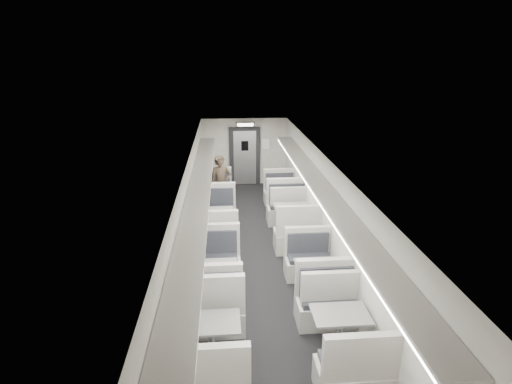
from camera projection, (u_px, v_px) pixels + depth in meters
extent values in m
cube|color=black|center=(259.00, 267.00, 9.08)|extent=(3.00, 12.00, 0.12)
cube|color=silver|center=(260.00, 160.00, 8.25)|extent=(3.00, 12.00, 0.12)
cube|color=silver|center=(245.00, 152.00, 14.37)|extent=(3.00, 0.12, 2.40)
cube|color=silver|center=(187.00, 219.00, 8.54)|extent=(0.12, 12.00, 2.40)
cube|color=silver|center=(330.00, 214.00, 8.78)|extent=(0.12, 12.00, 2.40)
cube|color=#B1AEA6|center=(217.00, 210.00, 11.71)|extent=(0.97, 0.54, 0.41)
cube|color=black|center=(216.00, 201.00, 11.65)|extent=(0.86, 0.43, 0.09)
cube|color=#B1AEA6|center=(216.00, 195.00, 11.35)|extent=(0.97, 0.11, 0.64)
cube|color=#B1AEA6|center=(217.00, 194.00, 13.05)|extent=(0.97, 0.54, 0.41)
cube|color=black|center=(217.00, 187.00, 12.94)|extent=(0.86, 0.43, 0.09)
cube|color=#B1AEA6|center=(217.00, 177.00, 13.06)|extent=(0.97, 0.11, 0.64)
cylinder|color=silver|center=(217.00, 198.00, 12.34)|extent=(0.09, 0.09, 0.63)
cylinder|color=silver|center=(217.00, 207.00, 12.44)|extent=(0.33, 0.33, 0.03)
cube|color=gray|center=(216.00, 187.00, 12.23)|extent=(0.80, 0.55, 0.04)
cube|color=#B1AEA6|center=(215.00, 245.00, 9.51)|extent=(1.10, 0.61, 0.47)
cube|color=black|center=(215.00, 233.00, 9.45)|extent=(0.97, 0.49, 0.10)
cube|color=#B1AEA6|center=(214.00, 226.00, 9.11)|extent=(1.10, 0.12, 0.72)
cube|color=#B1AEA6|center=(216.00, 218.00, 11.03)|extent=(1.10, 0.61, 0.47)
cube|color=black|center=(216.00, 209.00, 10.91)|extent=(0.97, 0.49, 0.10)
cube|color=#B1AEA6|center=(216.00, 195.00, 11.05)|extent=(1.10, 0.12, 0.72)
cylinder|color=silver|center=(216.00, 226.00, 10.23)|extent=(0.10, 0.10, 0.71)
cylinder|color=silver|center=(216.00, 238.00, 10.34)|extent=(0.37, 0.37, 0.03)
cube|color=gray|center=(215.00, 212.00, 10.10)|extent=(0.91, 0.62, 0.04)
cube|color=#B1AEA6|center=(213.00, 318.00, 6.88)|extent=(1.10, 0.61, 0.47)
cube|color=black|center=(212.00, 303.00, 6.82)|extent=(0.98, 0.49, 0.10)
cube|color=#B1AEA6|center=(211.00, 295.00, 6.48)|extent=(1.10, 0.12, 0.73)
cube|color=#B1AEA6|center=(215.00, 270.00, 8.41)|extent=(1.10, 0.61, 0.47)
cube|color=black|center=(214.00, 258.00, 8.28)|extent=(0.98, 0.49, 0.10)
cube|color=#B1AEA6|center=(214.00, 240.00, 8.42)|extent=(1.10, 0.12, 0.73)
cylinder|color=silver|center=(214.00, 286.00, 7.61)|extent=(0.10, 0.10, 0.72)
cylinder|color=silver|center=(214.00, 301.00, 7.72)|extent=(0.37, 0.37, 0.03)
cube|color=gray|center=(213.00, 267.00, 7.47)|extent=(0.91, 0.62, 0.04)
cube|color=black|center=(210.00, 373.00, 5.33)|extent=(0.95, 0.48, 0.10)
cube|color=#B1AEA6|center=(208.00, 369.00, 5.00)|extent=(1.07, 0.12, 0.71)
cube|color=#B1AEA6|center=(213.00, 318.00, 6.88)|extent=(1.07, 0.60, 0.45)
cube|color=black|center=(212.00, 306.00, 6.76)|extent=(0.95, 0.48, 0.10)
cube|color=#B1AEA6|center=(212.00, 282.00, 6.89)|extent=(1.07, 0.12, 0.71)
cylinder|color=silver|center=(212.00, 344.00, 6.09)|extent=(0.10, 0.10, 0.70)
cylinder|color=silver|center=(212.00, 362.00, 6.20)|extent=(0.36, 0.36, 0.03)
cube|color=gray|center=(211.00, 323.00, 5.97)|extent=(0.89, 0.61, 0.04)
cube|color=#B1AEA6|center=(287.00, 214.00, 11.39)|extent=(1.00, 0.55, 0.42)
cube|color=black|center=(287.00, 205.00, 11.33)|extent=(0.88, 0.44, 0.09)
cube|color=#B1AEA6|center=(288.00, 199.00, 11.02)|extent=(1.00, 0.11, 0.66)
cube|color=#B1AEA6|center=(280.00, 197.00, 12.77)|extent=(1.00, 0.55, 0.42)
cube|color=black|center=(280.00, 189.00, 12.65)|extent=(0.88, 0.44, 0.09)
cube|color=#B1AEA6|center=(279.00, 179.00, 12.78)|extent=(1.00, 0.11, 0.66)
cylinder|color=silver|center=(283.00, 201.00, 12.04)|extent=(0.09, 0.09, 0.65)
cylinder|color=silver|center=(283.00, 211.00, 12.14)|extent=(0.34, 0.34, 0.03)
cube|color=gray|center=(283.00, 190.00, 11.92)|extent=(0.83, 0.56, 0.04)
cube|color=#B1AEA6|center=(298.00, 241.00, 9.70)|extent=(1.14, 0.64, 0.49)
cube|color=black|center=(298.00, 229.00, 9.63)|extent=(1.01, 0.51, 0.11)
cube|color=#B1AEA6|center=(301.00, 221.00, 9.27)|extent=(1.14, 0.13, 0.75)
cube|color=#B1AEA6|center=(287.00, 214.00, 11.28)|extent=(1.14, 0.64, 0.49)
cube|color=black|center=(288.00, 205.00, 11.15)|extent=(1.01, 0.51, 0.11)
cube|color=#B1AEA6|center=(286.00, 191.00, 11.29)|extent=(1.14, 0.13, 0.75)
cylinder|color=silver|center=(292.00, 222.00, 10.45)|extent=(0.11, 0.11, 0.74)
cylinder|color=silver|center=(292.00, 234.00, 10.56)|extent=(0.39, 0.39, 0.03)
cube|color=gray|center=(293.00, 207.00, 10.31)|extent=(0.95, 0.65, 0.04)
cube|color=#B1AEA6|center=(325.00, 308.00, 7.17)|extent=(0.99, 0.55, 0.42)
cube|color=black|center=(325.00, 295.00, 7.11)|extent=(0.88, 0.44, 0.09)
cube|color=#B1AEA6|center=(329.00, 289.00, 6.81)|extent=(0.99, 0.11, 0.66)
cube|color=#B1AEA6|center=(308.00, 267.00, 8.55)|extent=(0.99, 0.55, 0.42)
cube|color=black|center=(309.00, 257.00, 8.43)|extent=(0.88, 0.44, 0.09)
cube|color=#B1AEA6|center=(307.00, 241.00, 8.56)|extent=(0.99, 0.11, 0.66)
cylinder|color=silver|center=(316.00, 281.00, 7.82)|extent=(0.09, 0.09, 0.65)
cylinder|color=silver|center=(315.00, 295.00, 7.92)|extent=(0.34, 0.34, 0.03)
cube|color=gray|center=(317.00, 265.00, 7.70)|extent=(0.82, 0.56, 0.04)
cube|color=#B1AEA6|center=(354.00, 379.00, 5.59)|extent=(1.06, 0.59, 0.45)
cube|color=black|center=(355.00, 362.00, 5.53)|extent=(0.94, 0.47, 0.10)
cube|color=#B1AEA6|center=(362.00, 357.00, 5.20)|extent=(1.06, 0.12, 0.70)
cube|color=#B1AEA6|center=(326.00, 311.00, 7.07)|extent=(1.06, 0.59, 0.45)
cube|color=black|center=(328.00, 299.00, 6.95)|extent=(0.94, 0.47, 0.10)
cube|color=#B1AEA6|center=(325.00, 276.00, 7.08)|extent=(1.06, 0.12, 0.70)
cylinder|color=silver|center=(339.00, 335.00, 6.29)|extent=(0.10, 0.10, 0.69)
cylinder|color=silver|center=(337.00, 352.00, 6.40)|extent=(0.36, 0.36, 0.03)
cube|color=gray|center=(341.00, 314.00, 6.16)|extent=(0.88, 0.60, 0.04)
imported|color=black|center=(221.00, 184.00, 11.87)|extent=(0.69, 0.50, 1.73)
cube|color=black|center=(199.00, 169.00, 11.70)|extent=(0.02, 1.18, 0.84)
cube|color=black|center=(194.00, 193.00, 9.63)|extent=(0.02, 1.18, 0.84)
cube|color=black|center=(186.00, 232.00, 7.56)|extent=(0.02, 1.18, 0.84)
cube|color=black|center=(173.00, 299.00, 5.49)|extent=(0.02, 1.18, 0.84)
cube|color=#B1AEA6|center=(199.00, 191.00, 8.05)|extent=(0.46, 10.40, 0.05)
cube|color=white|center=(209.00, 193.00, 8.08)|extent=(0.05, 10.20, 0.04)
cube|color=#B1AEA6|center=(322.00, 188.00, 8.24)|extent=(0.46, 10.40, 0.05)
cube|color=white|center=(312.00, 190.00, 8.24)|extent=(0.05, 10.20, 0.04)
cube|color=black|center=(245.00, 156.00, 14.30)|extent=(1.10, 0.10, 2.10)
cube|color=silver|center=(245.00, 158.00, 14.29)|extent=(0.80, 0.05, 1.95)
cube|color=black|center=(245.00, 146.00, 14.11)|extent=(0.25, 0.02, 0.35)
cube|color=black|center=(245.00, 124.00, 13.44)|extent=(0.62, 0.10, 0.16)
cube|color=silver|center=(245.00, 125.00, 13.38)|extent=(0.54, 0.02, 0.10)
cube|color=white|center=(266.00, 144.00, 14.19)|extent=(0.32, 0.02, 0.40)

